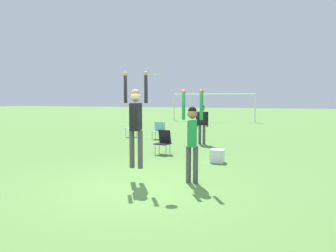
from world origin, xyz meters
The scene contains 10 objects.
ground_plane centered at (0.00, 0.00, 0.00)m, with size 120.00×120.00×0.00m, color #56843D.
person_jumping centered at (-0.27, 0.34, 1.53)m, with size 0.63×0.51×2.27m.
person_defending centered at (1.03, 0.61, 1.15)m, with size 0.53×0.41×2.17m.
frisbee centered at (0.27, 0.36, 2.51)m, with size 0.23×0.23×0.02m.
camping_chair_0 centered at (-4.27, 8.44, 0.50)m, with size 0.64×0.70×0.84m.
camping_chair_2 centered at (-0.97, 4.14, 0.48)m, with size 0.56×0.60×0.85m.
camping_chair_3 centered at (-2.65, 8.06, 0.47)m, with size 0.61×0.65×0.83m.
person_spectator_near centered at (-0.26, 6.99, 1.01)m, with size 0.57×0.24×1.69m.
cooler_box centered at (1.12, 3.22, 0.20)m, with size 0.41×0.36×0.40m.
soccer_goal centered at (-2.66, 21.07, 1.84)m, with size 7.10×0.10×2.35m.
Camera 1 is at (2.98, -6.64, 1.97)m, focal length 35.00 mm.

